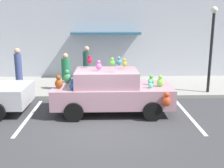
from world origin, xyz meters
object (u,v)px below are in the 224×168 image
(pedestrian_walking_past, at_px, (87,68))
(teddy_bear_on_sidewalk, at_px, (94,87))
(plush_covered_car, at_px, (111,91))
(pedestrian_by_lamp, at_px, (19,71))
(street_lamp_post, at_px, (212,41))
(pedestrian_near_shopfront, at_px, (66,73))

(pedestrian_walking_past, bearing_deg, teddy_bear_on_sidewalk, -72.60)
(plush_covered_car, xyz_separation_m, pedestrian_by_lamp, (-3.97, 2.47, 0.27))
(plush_covered_car, height_order, teddy_bear_on_sidewalk, plush_covered_car)
(plush_covered_car, relative_size, street_lamp_post, 1.15)
(pedestrian_walking_past, bearing_deg, pedestrian_by_lamp, -165.71)
(plush_covered_car, bearing_deg, pedestrian_by_lamp, 148.11)
(teddy_bear_on_sidewalk, bearing_deg, pedestrian_by_lamp, 173.27)
(pedestrian_walking_past, bearing_deg, plush_covered_car, -72.04)
(plush_covered_car, bearing_deg, teddy_bear_on_sidewalk, 108.26)
(plush_covered_car, relative_size, teddy_bear_on_sidewalk, 7.11)
(street_lamp_post, bearing_deg, teddy_bear_on_sidewalk, -179.51)
(plush_covered_car, height_order, street_lamp_post, street_lamp_post)
(street_lamp_post, distance_m, pedestrian_by_lamp, 8.38)
(teddy_bear_on_sidewalk, bearing_deg, plush_covered_car, -71.74)
(pedestrian_near_shopfront, bearing_deg, teddy_bear_on_sidewalk, -25.25)
(pedestrian_walking_past, relative_size, pedestrian_by_lamp, 1.00)
(teddy_bear_on_sidewalk, distance_m, pedestrian_by_lamp, 3.37)
(pedestrian_near_shopfront, bearing_deg, pedestrian_walking_past, 30.47)
(plush_covered_car, distance_m, pedestrian_near_shopfront, 3.32)
(teddy_bear_on_sidewalk, bearing_deg, street_lamp_post, 0.49)
(teddy_bear_on_sidewalk, height_order, pedestrian_by_lamp, pedestrian_by_lamp)
(pedestrian_by_lamp, bearing_deg, teddy_bear_on_sidewalk, -6.73)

